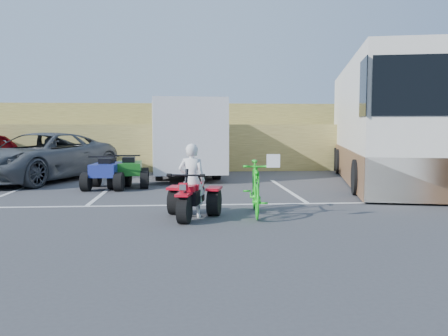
{
  "coord_description": "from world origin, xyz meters",
  "views": [
    {
      "loc": [
        -0.27,
        -9.02,
        1.91
      ],
      "look_at": [
        0.52,
        1.3,
        1.0
      ],
      "focal_mm": 38.0,
      "sensor_mm": 36.0,
      "label": 1
    }
  ],
  "objects": [
    {
      "name": "quad_atv_blue",
      "position": [
        -2.75,
        5.64,
        0.0
      ],
      "size": [
        1.34,
        1.72,
        1.06
      ],
      "primitive_type": null,
      "rotation": [
        0.0,
        0.0,
        -0.08
      ],
      "color": "navy",
      "rests_on": "ground"
    },
    {
      "name": "quad_atv_green",
      "position": [
        -2.13,
        6.1,
        0.0
      ],
      "size": [
        1.31,
        1.7,
        1.06
      ],
      "primitive_type": null,
      "rotation": [
        0.0,
        0.0,
        0.06
      ],
      "color": "#145B17",
      "rests_on": "ground"
    },
    {
      "name": "grey_pickup",
      "position": [
        -5.43,
        8.0,
        0.85
      ],
      "size": [
        5.05,
        6.73,
        1.7
      ],
      "primitive_type": "imported",
      "rotation": [
        0.0,
        0.0,
        -0.42
      ],
      "color": "#464A4D",
      "rests_on": "ground"
    },
    {
      "name": "red_trike_atv",
      "position": [
        -0.23,
        0.71,
        0.0
      ],
      "size": [
        1.45,
        1.73,
        0.98
      ],
      "primitive_type": null,
      "rotation": [
        0.0,
        0.0,
        -0.23
      ],
      "color": "red",
      "rests_on": "ground"
    },
    {
      "name": "rider",
      "position": [
        -0.19,
        0.86,
        0.78
      ],
      "size": [
        0.64,
        0.49,
        1.56
      ],
      "primitive_type": "imported",
      "rotation": [
        0.0,
        0.0,
        2.91
      ],
      "color": "white",
      "rests_on": "ground"
    },
    {
      "name": "rv_motorhome",
      "position": [
        6.67,
        7.22,
        1.73
      ],
      "size": [
        5.33,
        11.43,
        3.99
      ],
      "rotation": [
        0.0,
        0.0,
        -0.24
      ],
      "color": "silver",
      "rests_on": "ground"
    },
    {
      "name": "ground",
      "position": [
        0.0,
        0.0,
        0.0
      ],
      "size": [
        100.0,
        100.0,
        0.0
      ],
      "primitive_type": "plane",
      "color": "#3C3C3F",
      "rests_on": "ground"
    },
    {
      "name": "parking_stripes",
      "position": [
        0.87,
        4.07,
        0.0
      ],
      "size": [
        28.0,
        5.16,
        0.01
      ],
      "color": "white",
      "rests_on": "ground"
    },
    {
      "name": "green_dirt_bike",
      "position": [
        1.18,
        0.99,
        0.59
      ],
      "size": [
        0.73,
        2.01,
        1.18
      ],
      "primitive_type": "imported",
      "rotation": [
        0.0,
        0.0,
        -0.09
      ],
      "color": "#14BF19",
      "rests_on": "ground"
    },
    {
      "name": "cargo_trailer",
      "position": [
        -0.39,
        9.41,
        1.56
      ],
      "size": [
        2.93,
        6.33,
        2.87
      ],
      "rotation": [
        0.0,
        0.0,
        0.08
      ],
      "color": "silver",
      "rests_on": "ground"
    },
    {
      "name": "grass_embankment",
      "position": [
        0.0,
        15.48,
        1.42
      ],
      "size": [
        40.0,
        8.5,
        3.1
      ],
      "color": "olive",
      "rests_on": "ground"
    }
  ]
}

